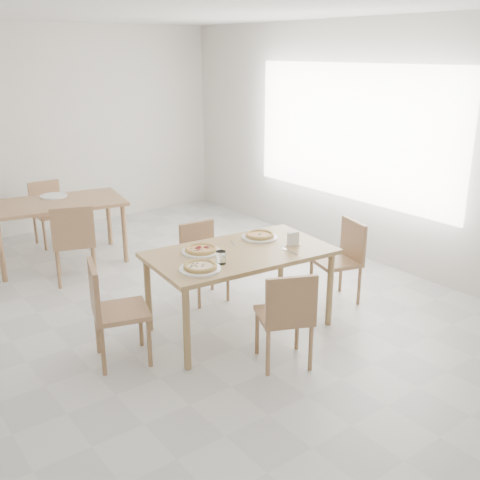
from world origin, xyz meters
TOP-DOWN VIEW (x-y plane):
  - room at (2.98, 0.30)m, footprint 7.28×7.00m
  - main_table at (0.65, -0.57)m, footprint 1.69×1.06m
  - chair_south at (0.53, -1.34)m, footprint 0.54×0.54m
  - chair_north at (0.76, 0.21)m, footprint 0.42×0.42m
  - chair_west at (-0.54, -0.42)m, footprint 0.53×0.53m
  - chair_east at (1.85, -0.71)m, footprint 0.51×0.51m
  - plate_margherita at (1.01, -0.40)m, footprint 0.34×0.34m
  - plate_mushroom at (0.12, -0.74)m, footprint 0.34×0.34m
  - plate_pepperoni at (0.35, -0.40)m, footprint 0.34×0.34m
  - pizza_margherita at (1.01, -0.40)m, footprint 0.28×0.28m
  - pizza_mushroom at (0.12, -0.74)m, footprint 0.34×0.34m
  - pizza_pepperoni at (0.35, -0.40)m, footprint 0.32×0.32m
  - tumbler_a at (0.33, -0.72)m, footprint 0.08×0.08m
  - tumbler_b at (1.14, -0.71)m, footprint 0.07×0.07m
  - napkin_holder at (1.11, -0.76)m, footprint 0.12×0.07m
  - fork_a at (0.99, -0.85)m, footprint 0.03×0.20m
  - fork_b at (0.71, -0.38)m, footprint 0.09×0.16m
  - second_table at (-0.03, 2.10)m, footprint 1.65×1.12m
  - chair_back_s at (-0.14, 1.35)m, footprint 0.57×0.57m
  - chair_back_n at (0.12, 2.87)m, footprint 0.41×0.41m
  - plate_empty at (0.03, 2.35)m, footprint 0.32×0.32m

SIDE VIEW (x-z plane):
  - chair_north at x=0.76m, z-range 0.06..0.84m
  - chair_back_n at x=0.12m, z-range 0.07..0.88m
  - chair_south at x=0.53m, z-range 0.07..0.89m
  - chair_east at x=1.85m, z-range 0.07..0.90m
  - chair_west at x=-0.54m, z-range 0.07..0.93m
  - chair_back_s at x=-0.14m, z-range 0.07..0.96m
  - second_table at x=-0.03m, z-range 0.29..1.04m
  - main_table at x=0.65m, z-range 0.30..1.05m
  - fork_a at x=0.99m, z-range 0.75..0.76m
  - fork_b at x=0.71m, z-range 0.75..0.76m
  - plate_margherita at x=1.01m, z-range 0.75..0.77m
  - plate_mushroom at x=0.12m, z-range 0.75..0.77m
  - plate_pepperoni at x=0.35m, z-range 0.75..0.77m
  - plate_empty at x=0.03m, z-range 0.75..0.77m
  - pizza_margherita at x=1.01m, z-range 0.76..0.80m
  - pizza_mushroom at x=0.12m, z-range 0.76..0.80m
  - pizza_pepperoni at x=0.35m, z-range 0.77..0.80m
  - tumbler_b at x=1.14m, z-range 0.75..0.84m
  - tumbler_a at x=0.33m, z-range 0.75..0.86m
  - napkin_holder at x=1.11m, z-range 0.75..0.88m
  - room at x=2.98m, z-range -2.00..5.00m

